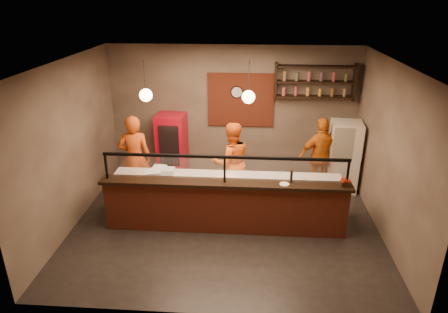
# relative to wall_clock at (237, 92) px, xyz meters

# --- Properties ---
(floor) EXTENTS (6.00, 6.00, 0.00)m
(floor) POSITION_rel_wall_clock_xyz_m (-0.10, -2.46, -2.10)
(floor) COLOR black
(floor) RESTS_ON ground
(ceiling) EXTENTS (6.00, 6.00, 0.00)m
(ceiling) POSITION_rel_wall_clock_xyz_m (-0.10, -2.46, 1.10)
(ceiling) COLOR #3A352D
(ceiling) RESTS_ON wall_back
(wall_back) EXTENTS (6.00, 0.00, 6.00)m
(wall_back) POSITION_rel_wall_clock_xyz_m (-0.10, 0.04, -0.50)
(wall_back) COLOR #7E6E5C
(wall_back) RESTS_ON floor
(wall_left) EXTENTS (0.00, 5.00, 5.00)m
(wall_left) POSITION_rel_wall_clock_xyz_m (-3.10, -2.46, -0.50)
(wall_left) COLOR #7E6E5C
(wall_left) RESTS_ON floor
(wall_right) EXTENTS (0.00, 5.00, 5.00)m
(wall_right) POSITION_rel_wall_clock_xyz_m (2.90, -2.46, -0.50)
(wall_right) COLOR #7E6E5C
(wall_right) RESTS_ON floor
(wall_front) EXTENTS (6.00, 0.00, 6.00)m
(wall_front) POSITION_rel_wall_clock_xyz_m (-0.10, -4.96, -0.50)
(wall_front) COLOR #7E6E5C
(wall_front) RESTS_ON floor
(brick_patch) EXTENTS (1.60, 0.04, 1.30)m
(brick_patch) POSITION_rel_wall_clock_xyz_m (0.10, 0.01, -0.20)
(brick_patch) COLOR maroon
(brick_patch) RESTS_ON wall_back
(service_counter) EXTENTS (4.60, 0.25, 1.00)m
(service_counter) POSITION_rel_wall_clock_xyz_m (-0.10, -2.76, -1.60)
(service_counter) COLOR maroon
(service_counter) RESTS_ON floor
(counter_ledge) EXTENTS (4.70, 0.37, 0.06)m
(counter_ledge) POSITION_rel_wall_clock_xyz_m (-0.10, -2.76, -1.07)
(counter_ledge) COLOR black
(counter_ledge) RESTS_ON service_counter
(worktop_cabinet) EXTENTS (4.60, 0.75, 0.85)m
(worktop_cabinet) POSITION_rel_wall_clock_xyz_m (-0.10, -2.26, -1.68)
(worktop_cabinet) COLOR gray
(worktop_cabinet) RESTS_ON floor
(worktop) EXTENTS (4.60, 0.75, 0.05)m
(worktop) POSITION_rel_wall_clock_xyz_m (-0.10, -2.26, -1.23)
(worktop) COLOR silver
(worktop) RESTS_ON worktop_cabinet
(sneeze_guard) EXTENTS (4.50, 0.05, 0.52)m
(sneeze_guard) POSITION_rel_wall_clock_xyz_m (-0.10, -2.76, -0.73)
(sneeze_guard) COLOR white
(sneeze_guard) RESTS_ON counter_ledge
(wall_shelving) EXTENTS (1.84, 0.28, 0.85)m
(wall_shelving) POSITION_rel_wall_clock_xyz_m (1.80, -0.14, 0.30)
(wall_shelving) COLOR black
(wall_shelving) RESTS_ON wall_back
(wall_clock) EXTENTS (0.30, 0.04, 0.30)m
(wall_clock) POSITION_rel_wall_clock_xyz_m (0.00, 0.00, 0.00)
(wall_clock) COLOR black
(wall_clock) RESTS_ON wall_back
(pendant_left) EXTENTS (0.24, 0.24, 0.77)m
(pendant_left) POSITION_rel_wall_clock_xyz_m (-1.60, -2.26, 0.45)
(pendant_left) COLOR black
(pendant_left) RESTS_ON ceiling
(pendant_right) EXTENTS (0.24, 0.24, 0.77)m
(pendant_right) POSITION_rel_wall_clock_xyz_m (0.30, -2.26, 0.45)
(pendant_right) COLOR black
(pendant_right) RESTS_ON ceiling
(cook_left) EXTENTS (0.76, 0.55, 1.92)m
(cook_left) POSITION_rel_wall_clock_xyz_m (-2.15, -1.52, -1.14)
(cook_left) COLOR #D24D13
(cook_left) RESTS_ON floor
(cook_mid) EXTENTS (1.05, 0.93, 1.80)m
(cook_mid) POSITION_rel_wall_clock_xyz_m (-0.05, -1.46, -1.20)
(cook_mid) COLOR orange
(cook_mid) RESTS_ON floor
(cook_right) EXTENTS (1.12, 0.65, 1.79)m
(cook_right) POSITION_rel_wall_clock_xyz_m (1.95, -0.98, -1.21)
(cook_right) COLOR orange
(cook_right) RESTS_ON floor
(fridge) EXTENTS (0.74, 0.70, 1.64)m
(fridge) POSITION_rel_wall_clock_xyz_m (2.50, -0.76, -1.28)
(fridge) COLOR beige
(fridge) RESTS_ON floor
(red_cooler) EXTENTS (0.72, 0.67, 1.60)m
(red_cooler) POSITION_rel_wall_clock_xyz_m (-1.57, -0.31, -1.30)
(red_cooler) COLOR #B20B1F
(red_cooler) RESTS_ON floor
(pizza_dough) EXTENTS (0.64, 0.64, 0.01)m
(pizza_dough) POSITION_rel_wall_clock_xyz_m (-0.06, -2.35, -1.19)
(pizza_dough) COLOR white
(pizza_dough) RESTS_ON worktop
(prep_tub_a) EXTENTS (0.30, 0.24, 0.15)m
(prep_tub_a) POSITION_rel_wall_clock_xyz_m (-1.30, -2.22, -1.13)
(prep_tub_a) COLOR silver
(prep_tub_a) RESTS_ON worktop
(prep_tub_b) EXTENTS (0.28, 0.23, 0.13)m
(prep_tub_b) POSITION_rel_wall_clock_xyz_m (-1.48, -2.09, -1.13)
(prep_tub_b) COLOR white
(prep_tub_b) RESTS_ON worktop
(prep_tub_c) EXTENTS (0.39, 0.35, 0.16)m
(prep_tub_c) POSITION_rel_wall_clock_xyz_m (-1.55, -2.39, -1.12)
(prep_tub_c) COLOR white
(prep_tub_c) RESTS_ON worktop
(rolling_pin) EXTENTS (0.31, 0.13, 0.05)m
(rolling_pin) POSITION_rel_wall_clock_xyz_m (-1.59, -2.29, -1.17)
(rolling_pin) COLOR gold
(rolling_pin) RESTS_ON worktop
(condiment_caddy) EXTENTS (0.17, 0.13, 0.09)m
(condiment_caddy) POSITION_rel_wall_clock_xyz_m (2.10, -2.77, -0.99)
(condiment_caddy) COLOR black
(condiment_caddy) RESTS_ON counter_ledge
(pepper_mill) EXTENTS (0.06, 0.06, 0.23)m
(pepper_mill) POSITION_rel_wall_clock_xyz_m (1.13, -2.68, -0.93)
(pepper_mill) COLOR black
(pepper_mill) RESTS_ON counter_ledge
(small_plate) EXTENTS (0.19, 0.19, 0.01)m
(small_plate) POSITION_rel_wall_clock_xyz_m (1.00, -2.79, -1.03)
(small_plate) COLOR silver
(small_plate) RESTS_ON counter_ledge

